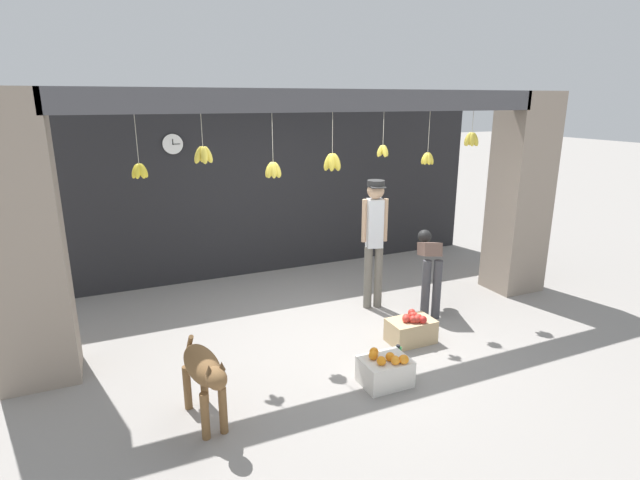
{
  "coord_description": "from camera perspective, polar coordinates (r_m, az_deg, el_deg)",
  "views": [
    {
      "loc": [
        -2.36,
        -4.94,
        2.71
      ],
      "look_at": [
        0.0,
        0.37,
        1.07
      ],
      "focal_mm": 28.0,
      "sensor_mm": 36.0,
      "label": 1
    }
  ],
  "objects": [
    {
      "name": "storefront_awning",
      "position": [
        5.58,
        1.14,
        15.15
      ],
      "size": [
        5.57,
        0.27,
        0.93
      ],
      "color": "#4C4C51"
    },
    {
      "name": "shopkeeper",
      "position": [
        6.52,
        6.24,
        0.74
      ],
      "size": [
        0.33,
        0.3,
        1.73
      ],
      "rotation": [
        0.0,
        0.0,
        2.87
      ],
      "color": "#6B665B",
      "rests_on": "ground_plane"
    },
    {
      "name": "fruit_crate_apples",
      "position": [
        5.93,
        10.38,
        -10.0
      ],
      "size": [
        0.53,
        0.34,
        0.36
      ],
      "color": "tan",
      "rests_on": "ground_plane"
    },
    {
      "name": "fruit_crate_oranges",
      "position": [
        5.1,
        7.44,
        -14.52
      ],
      "size": [
        0.47,
        0.37,
        0.35
      ],
      "color": "silver",
      "rests_on": "ground_plane"
    },
    {
      "name": "dog",
      "position": [
        4.46,
        -13.13,
        -14.36
      ],
      "size": [
        0.34,
        0.94,
        0.73
      ],
      "rotation": [
        0.0,
        0.0,
        -1.45
      ],
      "color": "brown",
      "rests_on": "ground_plane"
    },
    {
      "name": "shop_pillar_right",
      "position": [
        7.67,
        21.91,
        4.86
      ],
      "size": [
        0.7,
        0.6,
        2.82
      ],
      "primitive_type": "cube",
      "color": "gray",
      "rests_on": "ground_plane"
    },
    {
      "name": "shop_back_wall",
      "position": [
        7.93,
        -6.38,
        6.23
      ],
      "size": [
        7.47,
        0.12,
        2.82
      ],
      "primitive_type": "cube",
      "color": "#232326",
      "rests_on": "ground_plane"
    },
    {
      "name": "shop_pillar_left",
      "position": [
        5.44,
        -30.87,
        -0.34
      ],
      "size": [
        0.7,
        0.6,
        2.82
      ],
      "primitive_type": "cube",
      "color": "gray",
      "rests_on": "ground_plane"
    },
    {
      "name": "ground_plane",
      "position": [
        6.1,
        1.43,
        -10.6
      ],
      "size": [
        60.0,
        60.0,
        0.0
      ],
      "primitive_type": "plane",
      "color": "gray"
    },
    {
      "name": "wall_clock",
      "position": [
        7.48,
        -16.48,
        10.47
      ],
      "size": [
        0.3,
        0.03,
        0.3
      ],
      "color": "black"
    },
    {
      "name": "water_bottle",
      "position": [
        5.39,
        8.86,
        -13.12
      ],
      "size": [
        0.08,
        0.08,
        0.26
      ],
      "color": "#38934C",
      "rests_on": "ground_plane"
    },
    {
      "name": "worker_stooping",
      "position": [
        6.61,
        12.39,
        -2.63
      ],
      "size": [
        0.47,
        0.74,
        1.01
      ],
      "rotation": [
        0.0,
        0.0,
        -0.44
      ],
      "color": "#424247",
      "rests_on": "ground_plane"
    }
  ]
}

